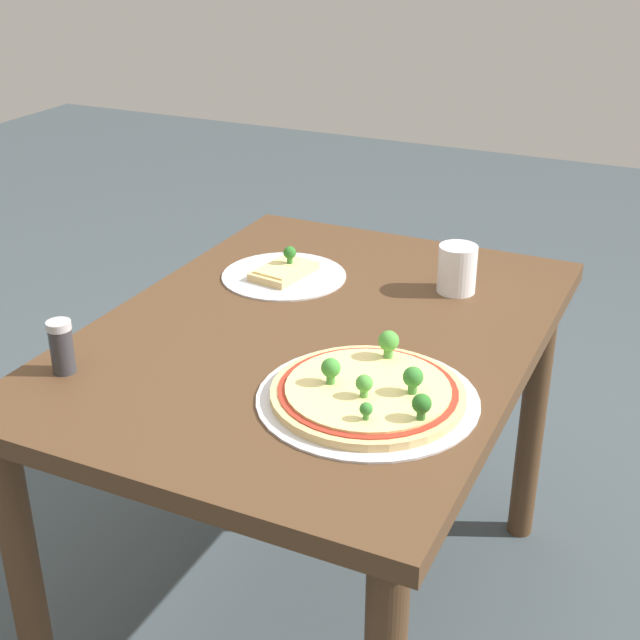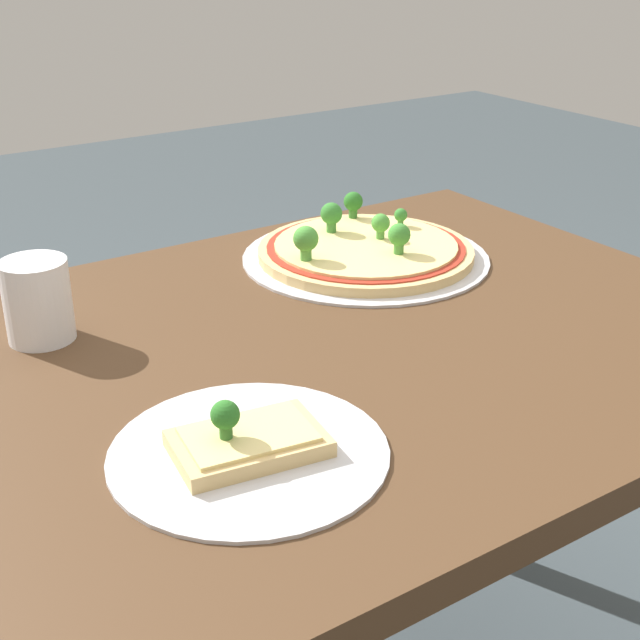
{
  "view_description": "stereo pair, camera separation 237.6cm",
  "coord_description": "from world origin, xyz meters",
  "px_view_note": "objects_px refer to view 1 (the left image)",
  "views": [
    {
      "loc": [
        1.35,
        0.64,
        1.44
      ],
      "look_at": [
        0.0,
        0.01,
        0.73
      ],
      "focal_mm": 50.0,
      "sensor_mm": 36.0,
      "label": 1
    },
    {
      "loc": [
        -0.53,
        -0.79,
        1.17
      ],
      "look_at": [
        0.0,
        0.01,
        0.73
      ],
      "focal_mm": 50.0,
      "sensor_mm": 36.0,
      "label": 2
    }
  ],
  "objects_px": {
    "pizza_tray_whole": "(369,392)",
    "dining_table": "(316,376)",
    "drinking_cup": "(457,269)",
    "pizza_tray_slice": "(284,273)",
    "condiment_shaker": "(62,347)"
  },
  "relations": [
    {
      "from": "pizza_tray_slice",
      "to": "drinking_cup",
      "type": "distance_m",
      "value": 0.36
    },
    {
      "from": "pizza_tray_whole",
      "to": "dining_table",
      "type": "bearing_deg",
      "value": -136.64
    },
    {
      "from": "pizza_tray_slice",
      "to": "condiment_shaker",
      "type": "distance_m",
      "value": 0.55
    },
    {
      "from": "dining_table",
      "to": "condiment_shaker",
      "type": "height_order",
      "value": "condiment_shaker"
    },
    {
      "from": "dining_table",
      "to": "drinking_cup",
      "type": "height_order",
      "value": "drinking_cup"
    },
    {
      "from": "pizza_tray_whole",
      "to": "drinking_cup",
      "type": "bearing_deg",
      "value": -179.44
    },
    {
      "from": "pizza_tray_whole",
      "to": "drinking_cup",
      "type": "distance_m",
      "value": 0.48
    },
    {
      "from": "pizza_tray_slice",
      "to": "drinking_cup",
      "type": "relative_size",
      "value": 2.68
    },
    {
      "from": "condiment_shaker",
      "to": "drinking_cup",
      "type": "bearing_deg",
      "value": 140.7
    },
    {
      "from": "condiment_shaker",
      "to": "pizza_tray_slice",
      "type": "bearing_deg",
      "value": 164.54
    },
    {
      "from": "drinking_cup",
      "to": "condiment_shaker",
      "type": "xyz_separation_m",
      "value": [
        0.61,
        -0.5,
        -0.0
      ]
    },
    {
      "from": "pizza_tray_whole",
      "to": "condiment_shaker",
      "type": "relative_size",
      "value": 3.83
    },
    {
      "from": "dining_table",
      "to": "condiment_shaker",
      "type": "xyz_separation_m",
      "value": [
        0.33,
        -0.31,
        0.15
      ]
    },
    {
      "from": "pizza_tray_whole",
      "to": "condiment_shaker",
      "type": "distance_m",
      "value": 0.52
    },
    {
      "from": "dining_table",
      "to": "drinking_cup",
      "type": "bearing_deg",
      "value": 146.28
    }
  ]
}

